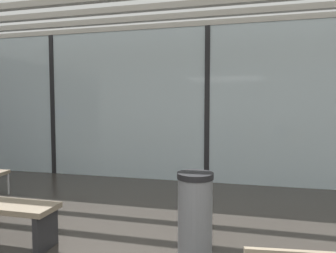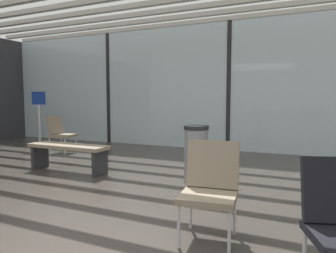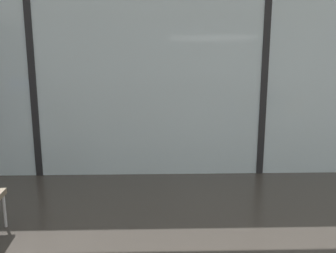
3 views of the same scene
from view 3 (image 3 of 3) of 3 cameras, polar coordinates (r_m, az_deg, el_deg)
name	(u,v)px [view 3 (image 3 of 3)]	position (r m, az deg, el deg)	size (l,w,h in m)	color
glass_curtain_wall	(264,75)	(5.28, 16.34, 8.59)	(14.00, 0.08, 3.12)	silver
window_mullion_0	(33,75)	(5.37, -22.44, 8.25)	(0.10, 0.12, 3.12)	black
window_mullion_1	(264,75)	(5.28, 16.34, 8.59)	(0.10, 0.12, 3.12)	black
parked_airplane	(206,58)	(11.56, 6.68, 11.77)	(11.65, 3.89, 3.89)	#B2BCD6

